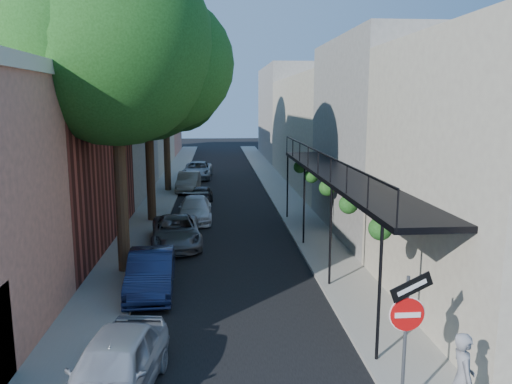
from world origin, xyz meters
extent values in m
cube|color=black|center=(0.00, 30.00, 0.01)|extent=(6.00, 64.00, 0.01)
cube|color=gray|center=(-4.00, 30.00, 0.06)|extent=(2.00, 64.00, 0.12)
cube|color=gray|center=(4.00, 30.00, 0.06)|extent=(2.00, 64.00, 0.12)
cube|color=gray|center=(-5.02, 14.00, 8.00)|extent=(0.06, 7.00, 4.00)
cube|color=gray|center=(-9.00, 26.00, 4.50)|extent=(8.00, 12.00, 9.00)
cube|color=beige|center=(-9.00, 40.00, 5.00)|extent=(8.00, 16.00, 10.00)
cube|color=tan|center=(-9.00, 54.00, 4.00)|extent=(8.00, 12.00, 8.00)
cube|color=gray|center=(9.00, 15.00, 4.50)|extent=(8.00, 10.00, 9.00)
cube|color=beige|center=(9.00, 30.00, 4.00)|extent=(8.00, 20.00, 8.00)
cube|color=gray|center=(9.00, 48.00, 5.00)|extent=(8.00, 16.00, 10.00)
cube|color=black|center=(4.20, 10.00, 3.50)|extent=(2.00, 16.00, 0.15)
cube|color=black|center=(3.25, 10.00, 4.38)|extent=(0.05, 16.00, 0.05)
cylinder|color=black|center=(3.30, 3.00, 1.81)|extent=(0.08, 0.08, 3.40)
cylinder|color=black|center=(3.30, 18.00, 1.81)|extent=(0.08, 0.08, 3.40)
sphere|color=#194513|center=(3.60, 4.00, 3.05)|extent=(0.60, 0.60, 0.60)
sphere|color=#194513|center=(3.60, 10.00, 3.05)|extent=(0.60, 0.60, 0.60)
sphere|color=#194513|center=(3.60, 16.00, 3.05)|extent=(0.60, 0.60, 0.60)
cylinder|color=#595B60|center=(3.15, 1.00, 1.45)|extent=(0.07, 0.07, 2.90)
cylinder|color=red|center=(3.15, 0.96, 2.15)|extent=(0.66, 0.04, 0.66)
cube|color=white|center=(3.15, 0.93, 2.15)|extent=(0.50, 0.02, 0.10)
cylinder|color=white|center=(3.15, 0.98, 2.15)|extent=(0.70, 0.02, 0.70)
cube|color=black|center=(3.20, 0.95, 2.70)|extent=(0.89, 0.15, 0.58)
cube|color=white|center=(3.20, 0.92, 2.70)|extent=(0.60, 0.10, 0.31)
cylinder|color=#332314|center=(-3.80, 10.00, 3.50)|extent=(0.44, 0.44, 7.00)
sphere|color=#194513|center=(-3.80, 10.00, 8.02)|extent=(6.80, 6.80, 6.80)
sphere|color=#194513|center=(-2.10, 11.02, 7.52)|extent=(4.76, 4.76, 4.76)
cylinder|color=#332314|center=(-3.80, 18.00, 3.15)|extent=(0.44, 0.44, 6.30)
sphere|color=#194513|center=(-3.80, 18.00, 7.20)|extent=(6.00, 6.00, 6.00)
sphere|color=#194513|center=(-2.30, 18.90, 6.70)|extent=(4.20, 4.20, 4.20)
cylinder|color=#332314|center=(-3.80, 27.00, 3.67)|extent=(0.44, 0.44, 7.35)
sphere|color=#194513|center=(-3.80, 27.00, 8.40)|extent=(7.00, 7.00, 7.00)
sphere|color=#194513|center=(-2.05, 28.05, 7.90)|extent=(4.90, 4.90, 4.90)
imported|color=#999FAA|center=(-2.60, 2.02, 0.69)|extent=(2.16, 4.25, 1.39)
imported|color=#151F43|center=(-2.60, 8.06, 0.67)|extent=(1.63, 4.14, 1.34)
imported|color=#595C61|center=(-2.20, 13.45, 0.62)|extent=(2.50, 4.67, 1.25)
imported|color=silver|center=(-1.56, 18.09, 0.61)|extent=(1.79, 4.22, 1.22)
imported|color=black|center=(-1.40, 22.12, 0.56)|extent=(1.58, 3.36, 1.11)
imported|color=gray|center=(-2.37, 26.95, 0.67)|extent=(1.63, 4.14, 1.34)
imported|color=#8E96A0|center=(-1.95, 33.00, 0.68)|extent=(2.48, 5.01, 1.37)
imported|color=gray|center=(4.09, 0.50, 1.04)|extent=(0.53, 0.72, 1.83)
camera|label=1|loc=(-0.43, -7.69, 6.12)|focal=35.00mm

